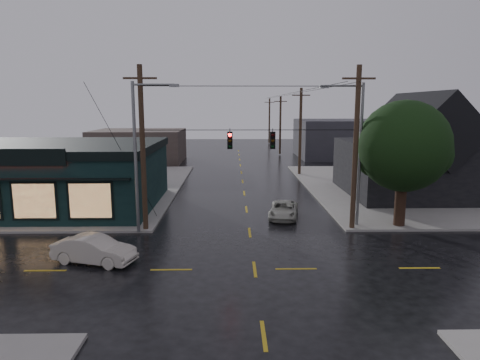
{
  "coord_description": "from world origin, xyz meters",
  "views": [
    {
      "loc": [
        -1.06,
        -19.47,
        7.78
      ],
      "look_at": [
        -0.61,
        5.41,
        3.41
      ],
      "focal_mm": 32.0,
      "sensor_mm": 36.0,
      "label": 1
    }
  ],
  "objects_px": {
    "utility_pole_nw": "(146,231)",
    "utility_pole_ne": "(352,230)",
    "corner_tree": "(404,147)",
    "sedan_cream": "(94,250)",
    "suv_silver": "(284,210)"
  },
  "relations": [
    {
      "from": "utility_pole_nw",
      "to": "corner_tree",
      "type": "bearing_deg",
      "value": 1.77
    },
    {
      "from": "sedan_cream",
      "to": "suv_silver",
      "type": "distance_m",
      "value": 13.5
    },
    {
      "from": "utility_pole_ne",
      "to": "sedan_cream",
      "type": "bearing_deg",
      "value": -159.15
    },
    {
      "from": "corner_tree",
      "to": "utility_pole_nw",
      "type": "height_order",
      "value": "corner_tree"
    },
    {
      "from": "corner_tree",
      "to": "utility_pole_ne",
      "type": "distance_m",
      "value": 6.14
    },
    {
      "from": "utility_pole_nw",
      "to": "suv_silver",
      "type": "height_order",
      "value": "utility_pole_nw"
    },
    {
      "from": "corner_tree",
      "to": "sedan_cream",
      "type": "distance_m",
      "value": 19.18
    },
    {
      "from": "corner_tree",
      "to": "sedan_cream",
      "type": "height_order",
      "value": "corner_tree"
    },
    {
      "from": "sedan_cream",
      "to": "corner_tree",
      "type": "bearing_deg",
      "value": -54.93
    },
    {
      "from": "utility_pole_ne",
      "to": "utility_pole_nw",
      "type": "bearing_deg",
      "value": 180.0
    },
    {
      "from": "corner_tree",
      "to": "utility_pole_ne",
      "type": "height_order",
      "value": "corner_tree"
    },
    {
      "from": "utility_pole_nw",
      "to": "suv_silver",
      "type": "distance_m",
      "value": 9.53
    },
    {
      "from": "utility_pole_nw",
      "to": "utility_pole_ne",
      "type": "height_order",
      "value": "same"
    },
    {
      "from": "suv_silver",
      "to": "sedan_cream",
      "type": "bearing_deg",
      "value": -130.37
    },
    {
      "from": "sedan_cream",
      "to": "suv_silver",
      "type": "xyz_separation_m",
      "value": [
        10.48,
        8.51,
        -0.12
      ]
    }
  ]
}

